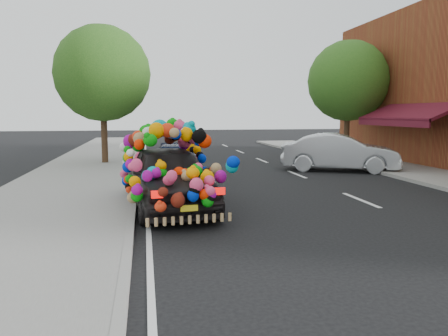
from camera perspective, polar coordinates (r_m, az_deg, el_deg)
name	(u,v)px	position (r m, az deg, el deg)	size (l,w,h in m)	color
ground	(228,205)	(11.03, 0.55, -4.89)	(100.00, 100.00, 0.00)	black
sidewalk	(48,210)	(11.06, -21.99, -5.07)	(4.00, 60.00, 0.12)	gray
kerb	(133,206)	(10.83, -11.80, -4.92)	(0.15, 60.00, 0.13)	gray
footpath_far	(440,177)	(17.16, 26.43, -1.09)	(3.00, 40.00, 0.12)	gray
lane_markings	(361,200)	(12.21, 17.42, -4.01)	(6.00, 50.00, 0.01)	silver
tree_near_sidewalk	(102,74)	(20.24, -15.62, 11.79)	(4.20, 4.20, 6.13)	#332114
tree_far_b	(348,81)	(22.96, 15.92, 10.87)	(4.00, 4.00, 5.90)	#332114
plush_art_car	(169,163)	(10.60, -7.20, 0.69)	(2.67, 4.90, 2.18)	black
navy_sedan	(174,162)	(15.59, -6.55, 0.81)	(1.65, 4.06, 1.18)	black
silver_hatchback	(340,152)	(18.04, 14.86, 1.99)	(1.58, 4.55, 1.50)	#B7BAC0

